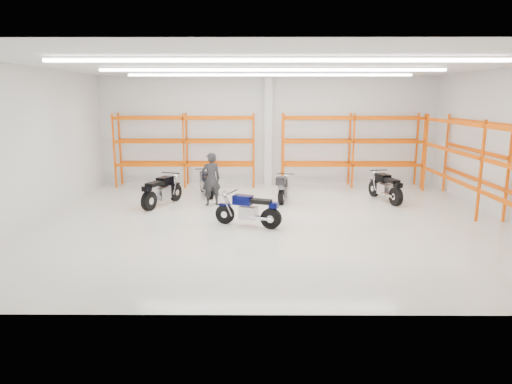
{
  "coord_description": "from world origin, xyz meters",
  "views": [
    {
      "loc": [
        -0.39,
        -13.14,
        3.62
      ],
      "look_at": [
        -0.47,
        0.5,
        0.78
      ],
      "focal_mm": 32.0,
      "sensor_mm": 36.0,
      "label": 1
    }
  ],
  "objects_px": {
    "motorcycle_back_a": "(161,192)",
    "structural_column": "(268,131)",
    "motorcycle_back_c": "(283,188)",
    "standing_man": "(211,179)",
    "motorcycle_back_b": "(206,184)",
    "motorcycle_back_d": "(386,188)",
    "motorcycle_main": "(251,211)"
  },
  "relations": [
    {
      "from": "motorcycle_back_b",
      "to": "structural_column",
      "type": "distance_m",
      "value": 3.71
    },
    {
      "from": "motorcycle_back_c",
      "to": "standing_man",
      "type": "xyz_separation_m",
      "value": [
        -2.47,
        -0.55,
        0.42
      ]
    },
    {
      "from": "motorcycle_main",
      "to": "motorcycle_back_a",
      "type": "relative_size",
      "value": 0.94
    },
    {
      "from": "motorcycle_main",
      "to": "motorcycle_back_b",
      "type": "xyz_separation_m",
      "value": [
        -1.72,
        4.16,
        -0.01
      ]
    },
    {
      "from": "motorcycle_back_c",
      "to": "structural_column",
      "type": "relative_size",
      "value": 0.43
    },
    {
      "from": "motorcycle_back_a",
      "to": "structural_column",
      "type": "distance_m",
      "value": 5.67
    },
    {
      "from": "motorcycle_main",
      "to": "motorcycle_back_b",
      "type": "relative_size",
      "value": 1.02
    },
    {
      "from": "motorcycle_back_b",
      "to": "standing_man",
      "type": "height_order",
      "value": "standing_man"
    },
    {
      "from": "motorcycle_back_b",
      "to": "motorcycle_back_d",
      "type": "height_order",
      "value": "motorcycle_back_d"
    },
    {
      "from": "motorcycle_back_a",
      "to": "motorcycle_back_b",
      "type": "height_order",
      "value": "motorcycle_back_a"
    },
    {
      "from": "motorcycle_back_c",
      "to": "standing_man",
      "type": "relative_size",
      "value": 1.07
    },
    {
      "from": "motorcycle_back_a",
      "to": "motorcycle_back_c",
      "type": "bearing_deg",
      "value": 9.43
    },
    {
      "from": "motorcycle_back_a",
      "to": "motorcycle_back_c",
      "type": "distance_m",
      "value": 4.22
    },
    {
      "from": "structural_column",
      "to": "motorcycle_back_b",
      "type": "bearing_deg",
      "value": -136.26
    },
    {
      "from": "motorcycle_main",
      "to": "motorcycle_back_c",
      "type": "relative_size",
      "value": 0.99
    },
    {
      "from": "motorcycle_back_a",
      "to": "motorcycle_back_d",
      "type": "height_order",
      "value": "motorcycle_back_a"
    },
    {
      "from": "motorcycle_back_a",
      "to": "motorcycle_back_b",
      "type": "bearing_deg",
      "value": 51.19
    },
    {
      "from": "motorcycle_back_a",
      "to": "standing_man",
      "type": "relative_size",
      "value": 1.14
    },
    {
      "from": "standing_man",
      "to": "motorcycle_back_b",
      "type": "bearing_deg",
      "value": -99.83
    },
    {
      "from": "structural_column",
      "to": "motorcycle_back_d",
      "type": "bearing_deg",
      "value": -37.71
    },
    {
      "from": "motorcycle_back_a",
      "to": "motorcycle_back_b",
      "type": "distance_m",
      "value": 2.16
    },
    {
      "from": "motorcycle_back_a",
      "to": "structural_column",
      "type": "bearing_deg",
      "value": 46.71
    },
    {
      "from": "motorcycle_back_a",
      "to": "motorcycle_main",
      "type": "bearing_deg",
      "value": -38.85
    },
    {
      "from": "motorcycle_back_d",
      "to": "standing_man",
      "type": "bearing_deg",
      "value": -174.36
    },
    {
      "from": "motorcycle_back_a",
      "to": "standing_man",
      "type": "distance_m",
      "value": 1.75
    },
    {
      "from": "motorcycle_back_a",
      "to": "motorcycle_back_c",
      "type": "height_order",
      "value": "motorcycle_back_a"
    },
    {
      "from": "motorcycle_back_b",
      "to": "motorcycle_back_d",
      "type": "distance_m",
      "value": 6.52
    },
    {
      "from": "motorcycle_back_a",
      "to": "motorcycle_back_d",
      "type": "bearing_deg",
      "value": 5.48
    },
    {
      "from": "motorcycle_back_a",
      "to": "motorcycle_back_c",
      "type": "relative_size",
      "value": 1.06
    },
    {
      "from": "motorcycle_main",
      "to": "structural_column",
      "type": "distance_m",
      "value": 6.68
    },
    {
      "from": "motorcycle_main",
      "to": "standing_man",
      "type": "height_order",
      "value": "standing_man"
    },
    {
      "from": "motorcycle_main",
      "to": "standing_man",
      "type": "distance_m",
      "value": 3.0
    }
  ]
}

